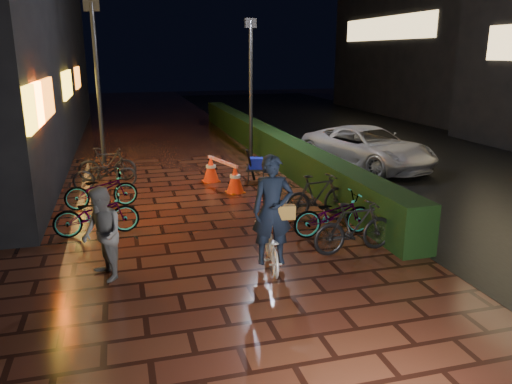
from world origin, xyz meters
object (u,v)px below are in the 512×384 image
object	(u,v)px
cyclist	(272,227)
cart_assembly	(255,165)
bystander_person	(102,234)
van	(368,147)
traffic_barrier	(223,174)

from	to	relation	value
cyclist	cart_assembly	world-z (taller)	cyclist
bystander_person	van	size ratio (longest dim) A/B	0.33
cyclist	traffic_barrier	world-z (taller)	cyclist
bystander_person	traffic_barrier	distance (m)	6.15
traffic_barrier	cart_assembly	world-z (taller)	cart_assembly
cyclist	traffic_barrier	xyz separation A→B (m)	(0.28, 5.62, -0.37)
van	cart_assembly	distance (m)	4.19
van	bystander_person	bearing A→B (deg)	-159.97
cyclist	cart_assembly	size ratio (longest dim) A/B	1.94
van	traffic_barrier	distance (m)	5.22
cyclist	cart_assembly	distance (m)	5.96
cart_assembly	bystander_person	bearing A→B (deg)	-126.65
bystander_person	cyclist	world-z (taller)	cyclist
traffic_barrier	bystander_person	bearing A→B (deg)	-120.18
cyclist	traffic_barrier	distance (m)	5.64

